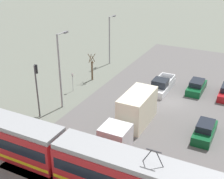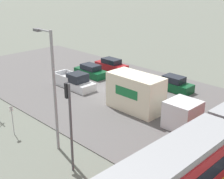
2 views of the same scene
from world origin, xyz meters
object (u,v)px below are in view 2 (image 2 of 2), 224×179
at_px(box_truck, 146,97).
at_px(street_lamp_near_crossing, 53,84).
at_px(no_parking_sign, 12,118).
at_px(sedan_car_0, 91,71).
at_px(pickup_truck, 74,82).
at_px(sedan_car_1, 111,65).
at_px(traffic_light_pole, 70,117).
at_px(light_rail_tram, 221,142).
at_px(sedan_car_2, 174,84).

height_order(box_truck, street_lamp_near_crossing, street_lamp_near_crossing).
bearing_deg(no_parking_sign, sedan_car_0, -153.89).
bearing_deg(pickup_truck, no_parking_sign, 26.83).
xyz_separation_m(box_truck, sedan_car_1, (-7.56, -12.05, -0.95)).
relative_size(traffic_light_pole, no_parking_sign, 2.46).
distance_m(sedan_car_1, street_lamp_near_crossing, 20.52).
distance_m(box_truck, traffic_light_pole, 10.53).
distance_m(light_rail_tram, sedan_car_2, 14.16).
bearing_deg(traffic_light_pole, light_rail_tram, 138.85).
relative_size(light_rail_tram, no_parking_sign, 12.87).
relative_size(sedan_car_0, traffic_light_pole, 0.74).
relative_size(sedan_car_2, street_lamp_near_crossing, 0.49).
height_order(sedan_car_0, sedan_car_1, sedan_car_1).
bearing_deg(sedan_car_0, light_rail_tram, -107.66).
relative_size(pickup_truck, sedan_car_2, 1.27).
height_order(light_rail_tram, street_lamp_near_crossing, street_lamp_near_crossing).
bearing_deg(street_lamp_near_crossing, box_truck, 174.42).
xyz_separation_m(sedan_car_2, traffic_light_pole, (16.99, 3.90, 3.09)).
xyz_separation_m(sedan_car_0, sedan_car_1, (-3.77, -0.17, 0.00)).
bearing_deg(sedan_car_1, pickup_truck, 14.32).
bearing_deg(light_rail_tram, street_lamp_near_crossing, -55.91).
distance_m(box_truck, no_parking_sign, 11.51).
bearing_deg(sedan_car_1, box_truck, 57.91).
relative_size(box_truck, no_parking_sign, 3.70).
relative_size(sedan_car_1, street_lamp_near_crossing, 0.54).
height_order(light_rail_tram, no_parking_sign, light_rail_tram).
xyz_separation_m(sedan_car_0, sedan_car_2, (-3.14, 10.13, 0.04)).
relative_size(sedan_car_0, no_parking_sign, 1.82).
bearing_deg(no_parking_sign, sedan_car_1, -158.35).
relative_size(pickup_truck, no_parking_sign, 2.24).
bearing_deg(no_parking_sign, sedan_car_2, 169.63).
bearing_deg(sedan_car_0, box_truck, -107.68).
bearing_deg(sedan_car_0, sedan_car_1, 2.64).
height_order(pickup_truck, sedan_car_0, pickup_truck).
bearing_deg(sedan_car_2, traffic_light_pole, 12.94).
xyz_separation_m(light_rail_tram, sedan_car_1, (-10.28, -20.62, -1.02)).
height_order(light_rail_tram, sedan_car_2, light_rail_tram).
xyz_separation_m(light_rail_tram, box_truck, (-2.73, -8.57, -0.08)).
bearing_deg(box_truck, no_parking_sign, -25.31).
bearing_deg(pickup_truck, light_rail_tram, 82.42).
relative_size(sedan_car_2, no_parking_sign, 1.76).
xyz_separation_m(light_rail_tram, sedan_car_2, (-9.65, -10.32, -0.98)).
bearing_deg(sedan_car_2, sedan_car_1, -93.52).
xyz_separation_m(pickup_truck, no_parking_sign, (10.15, 5.14, 0.73)).
height_order(box_truck, traffic_light_pole, traffic_light_pole).
distance_m(sedan_car_2, street_lamp_near_crossing, 16.62).
bearing_deg(sedan_car_0, pickup_truck, -155.74).
bearing_deg(street_lamp_near_crossing, sedan_car_0, -139.62).
relative_size(light_rail_tram, box_truck, 3.48).
distance_m(light_rail_tram, pickup_truck, 18.82).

